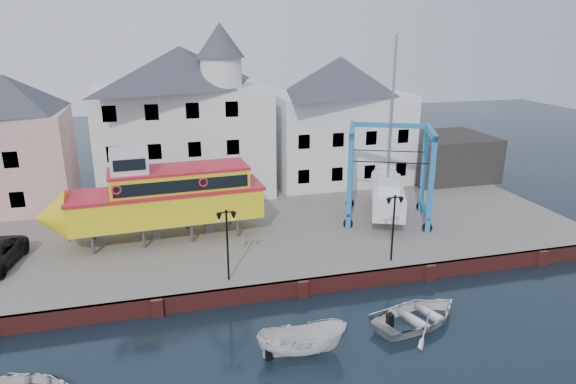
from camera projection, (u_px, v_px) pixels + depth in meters
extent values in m
plane|color=#17242C|center=(302.00, 296.00, 29.15)|extent=(140.00, 140.00, 0.00)
cube|color=slate|center=(262.00, 221.00, 39.13)|extent=(44.00, 22.00, 1.00)
cube|color=maroon|center=(302.00, 288.00, 29.11)|extent=(44.00, 0.25, 1.00)
cube|color=maroon|center=(157.00, 308.00, 27.00)|extent=(0.60, 0.36, 1.00)
cube|color=maroon|center=(303.00, 289.00, 28.95)|extent=(0.60, 0.36, 1.00)
cube|color=maroon|center=(430.00, 273.00, 30.90)|extent=(0.60, 0.36, 1.00)
cube|color=maroon|center=(542.00, 258.00, 32.86)|extent=(0.60, 0.36, 1.00)
cube|color=tan|center=(16.00, 160.00, 39.90)|extent=(8.00, 7.00, 7.50)
pyramid|color=#353940|center=(5.00, 93.00, 38.33)|extent=(8.00, 7.00, 2.80)
cube|color=black|center=(17.00, 200.00, 37.49)|extent=(1.00, 0.08, 1.20)
cube|color=black|center=(11.00, 160.00, 36.57)|extent=(1.00, 0.08, 1.20)
cube|color=silver|center=(185.00, 141.00, 43.30)|extent=(14.00, 8.00, 9.00)
pyramid|color=#353940|center=(180.00, 67.00, 41.44)|extent=(14.00, 8.00, 3.20)
cube|color=black|center=(118.00, 192.00, 39.19)|extent=(1.00, 0.08, 1.20)
cube|color=black|center=(158.00, 189.00, 39.92)|extent=(1.00, 0.08, 1.20)
cube|color=black|center=(197.00, 186.00, 40.65)|extent=(1.00, 0.08, 1.20)
cube|color=black|center=(234.00, 183.00, 41.39)|extent=(1.00, 0.08, 1.20)
cube|color=black|center=(113.00, 154.00, 38.28)|extent=(1.00, 0.08, 1.20)
cube|color=black|center=(155.00, 152.00, 39.01)|extent=(1.00, 0.08, 1.20)
cube|color=black|center=(195.00, 149.00, 39.74)|extent=(1.00, 0.08, 1.20)
cube|color=black|center=(233.00, 147.00, 40.47)|extent=(1.00, 0.08, 1.20)
cube|color=black|center=(109.00, 114.00, 37.37)|extent=(1.00, 0.08, 1.20)
cube|color=black|center=(152.00, 112.00, 38.10)|extent=(1.00, 0.08, 1.20)
cube|color=black|center=(192.00, 111.00, 38.83)|extent=(1.00, 0.08, 1.20)
cube|color=black|center=(232.00, 109.00, 39.56)|extent=(1.00, 0.08, 1.20)
cylinder|color=silver|center=(221.00, 73.00, 40.08)|extent=(3.20, 3.20, 2.40)
cone|color=#353940|center=(220.00, 40.00, 39.32)|extent=(3.80, 3.80, 2.60)
cube|color=silver|center=(338.00, 137.00, 47.32)|extent=(12.00, 8.00, 8.00)
pyramid|color=#353940|center=(340.00, 75.00, 45.62)|extent=(12.00, 8.00, 3.20)
cube|color=black|center=(304.00, 177.00, 43.31)|extent=(1.00, 0.08, 1.20)
cube|color=black|center=(337.00, 174.00, 44.04)|extent=(1.00, 0.08, 1.20)
cube|color=black|center=(369.00, 172.00, 44.77)|extent=(1.00, 0.08, 1.20)
cube|color=black|center=(401.00, 169.00, 45.50)|extent=(1.00, 0.08, 1.20)
cube|color=black|center=(304.00, 142.00, 42.40)|extent=(1.00, 0.08, 1.20)
cube|color=black|center=(338.00, 140.00, 43.13)|extent=(1.00, 0.08, 1.20)
cube|color=black|center=(371.00, 138.00, 43.86)|extent=(1.00, 0.08, 1.20)
cube|color=black|center=(403.00, 136.00, 44.59)|extent=(1.00, 0.08, 1.20)
cube|color=#272623|center=(445.00, 156.00, 48.53)|extent=(8.00, 7.00, 4.00)
cylinder|color=black|center=(228.00, 247.00, 28.37)|extent=(0.12, 0.12, 4.00)
cube|color=black|center=(226.00, 212.00, 27.75)|extent=(0.90, 0.06, 0.06)
sphere|color=black|center=(226.00, 211.00, 27.73)|extent=(0.16, 0.16, 0.16)
cone|color=black|center=(219.00, 218.00, 27.73)|extent=(0.32, 0.32, 0.45)
sphere|color=white|center=(219.00, 221.00, 27.79)|extent=(0.18, 0.18, 0.18)
cone|color=black|center=(234.00, 216.00, 27.93)|extent=(0.32, 0.32, 0.45)
sphere|color=white|center=(234.00, 219.00, 27.98)|extent=(0.18, 0.18, 0.18)
cylinder|color=black|center=(393.00, 230.00, 30.81)|extent=(0.12, 0.12, 4.00)
cube|color=black|center=(395.00, 197.00, 30.18)|extent=(0.90, 0.06, 0.06)
sphere|color=black|center=(395.00, 196.00, 30.16)|extent=(0.16, 0.16, 0.16)
cone|color=black|center=(389.00, 202.00, 30.17)|extent=(0.32, 0.32, 0.45)
sphere|color=white|center=(388.00, 205.00, 30.22)|extent=(0.18, 0.18, 0.18)
cone|color=black|center=(401.00, 201.00, 30.36)|extent=(0.32, 0.32, 0.45)
sphere|color=white|center=(401.00, 204.00, 30.42)|extent=(0.18, 0.18, 0.18)
cylinder|color=#59595E|center=(93.00, 244.00, 32.06)|extent=(0.21, 0.21, 1.32)
cylinder|color=#59595E|center=(94.00, 230.00, 34.29)|extent=(0.21, 0.21, 1.32)
cylinder|color=#59595E|center=(144.00, 238.00, 32.98)|extent=(0.21, 0.21, 1.32)
cylinder|color=#59595E|center=(142.00, 225.00, 35.21)|extent=(0.21, 0.21, 1.32)
cylinder|color=#59595E|center=(192.00, 233.00, 33.90)|extent=(0.21, 0.21, 1.32)
cylinder|color=#59595E|center=(187.00, 220.00, 36.13)|extent=(0.21, 0.21, 1.32)
cylinder|color=#59595E|center=(238.00, 227.00, 34.81)|extent=(0.21, 0.21, 1.32)
cylinder|color=#59595E|center=(230.00, 215.00, 37.05)|extent=(0.21, 0.21, 1.32)
cube|color=#59595E|center=(100.00, 236.00, 33.31)|extent=(0.55, 0.47, 1.32)
cube|color=#59595E|center=(156.00, 230.00, 34.36)|extent=(0.55, 0.47, 1.32)
cube|color=#59595E|center=(209.00, 224.00, 35.41)|extent=(0.55, 0.47, 1.32)
cube|color=#E1E109|center=(168.00, 206.00, 34.12)|extent=(12.53, 4.07, 1.94)
cone|color=#E1E109|center=(51.00, 217.00, 32.00)|extent=(2.14, 3.46, 3.35)
cube|color=red|center=(167.00, 190.00, 33.80)|extent=(12.81, 4.23, 0.19)
cube|color=#E1E109|center=(180.00, 180.00, 33.88)|extent=(8.99, 3.51, 1.41)
cube|color=black|center=(183.00, 186.00, 32.48)|extent=(8.46, 0.56, 0.79)
cube|color=black|center=(177.00, 174.00, 35.25)|extent=(8.46, 0.56, 0.79)
cube|color=red|center=(179.00, 169.00, 33.64)|extent=(9.17, 3.61, 0.16)
cube|color=white|center=(129.00, 162.00, 32.50)|extent=(2.43, 2.43, 1.61)
cube|color=black|center=(129.00, 165.00, 31.41)|extent=(1.93, 0.17, 0.71)
torus|color=red|center=(117.00, 190.00, 31.21)|extent=(0.62, 0.16, 0.62)
torus|color=red|center=(203.00, 182.00, 32.79)|extent=(0.62, 0.16, 0.62)
cube|color=#1E6AA6|center=(350.00, 182.00, 35.47)|extent=(0.45, 0.45, 6.79)
cylinder|color=black|center=(348.00, 223.00, 36.40)|extent=(0.72, 0.49, 0.68)
cube|color=#1E6AA6|center=(351.00, 166.00, 39.72)|extent=(0.45, 0.45, 6.79)
cylinder|color=black|center=(350.00, 203.00, 40.65)|extent=(0.72, 0.49, 0.68)
cube|color=#1E6AA6|center=(431.00, 185.00, 34.73)|extent=(0.45, 0.45, 6.79)
cylinder|color=black|center=(427.00, 227.00, 35.66)|extent=(0.72, 0.49, 0.68)
cube|color=#1E6AA6|center=(424.00, 168.00, 38.99)|extent=(0.45, 0.45, 6.79)
cylinder|color=black|center=(421.00, 206.00, 39.92)|extent=(0.72, 0.49, 0.68)
cube|color=#1E6AA6|center=(352.00, 130.00, 36.61)|extent=(2.20, 4.60, 0.48)
cube|color=#1E6AA6|center=(349.00, 205.00, 38.33)|extent=(2.11, 4.56, 0.20)
cube|color=#1E6AA6|center=(431.00, 132.00, 35.88)|extent=(2.20, 4.60, 0.48)
cube|color=#1E6AA6|center=(424.00, 208.00, 37.60)|extent=(2.11, 4.56, 0.20)
cube|color=#1E6AA6|center=(390.00, 125.00, 38.38)|extent=(5.50, 2.58, 0.34)
cube|color=white|center=(387.00, 196.00, 37.73)|extent=(4.89, 7.57, 1.55)
cone|color=white|center=(385.00, 180.00, 41.80)|extent=(2.66, 2.30, 2.23)
cube|color=#59595E|center=(386.00, 211.00, 38.07)|extent=(0.89, 1.70, 0.68)
cube|color=white|center=(388.00, 184.00, 36.95)|extent=(2.56, 3.29, 0.58)
cylinder|color=#99999E|center=(392.00, 112.00, 36.33)|extent=(0.21, 0.21, 10.68)
cube|color=black|center=(391.00, 162.00, 35.16)|extent=(4.86, 2.14, 0.05)
cube|color=black|center=(388.00, 151.00, 38.46)|extent=(4.86, 2.14, 0.05)
imported|color=white|center=(302.00, 354.00, 24.01)|extent=(4.38, 1.99, 1.64)
imported|color=white|center=(418.00, 323.00, 26.56)|extent=(6.13, 5.17, 1.08)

